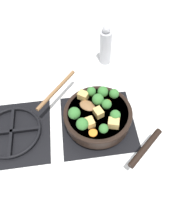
# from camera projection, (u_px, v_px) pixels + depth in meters

# --- Properties ---
(ground_plane) EXTENTS (2.40, 2.40, 0.00)m
(ground_plane) POSITION_uv_depth(u_px,v_px,m) (98.00, 123.00, 0.94)
(ground_plane) COLOR white
(front_burner_grate) EXTENTS (0.31, 0.31, 0.03)m
(front_burner_grate) POSITION_uv_depth(u_px,v_px,m) (98.00, 122.00, 0.93)
(front_burner_grate) COLOR black
(front_burner_grate) RESTS_ON ground_plane
(rear_burner_grate) EXTENTS (0.31, 0.31, 0.03)m
(rear_burner_grate) POSITION_uv_depth(u_px,v_px,m) (12.00, 132.00, 0.90)
(rear_burner_grate) COLOR black
(rear_burner_grate) RESTS_ON ground_plane
(skillet_pan) EXTENTS (0.38, 0.37, 0.06)m
(skillet_pan) POSITION_uv_depth(u_px,v_px,m) (99.00, 116.00, 0.89)
(skillet_pan) COLOR black
(skillet_pan) RESTS_ON front_burner_grate
(wooden_spoon) EXTENTS (0.24, 0.25, 0.02)m
(wooden_spoon) POSITION_uv_depth(u_px,v_px,m) (69.00, 96.00, 0.91)
(wooden_spoon) COLOR brown
(wooden_spoon) RESTS_ON skillet_pan
(tofu_cube_center_large) EXTENTS (0.04, 0.04, 0.03)m
(tofu_cube_center_large) POSITION_uv_depth(u_px,v_px,m) (90.00, 122.00, 0.83)
(tofu_cube_center_large) COLOR tan
(tofu_cube_center_large) RESTS_ON skillet_pan
(tofu_cube_near_handle) EXTENTS (0.05, 0.04, 0.03)m
(tofu_cube_near_handle) POSITION_uv_depth(u_px,v_px,m) (98.00, 113.00, 0.85)
(tofu_cube_near_handle) COLOR tan
(tofu_cube_near_handle) RESTS_ON skillet_pan
(tofu_cube_east_chunk) EXTENTS (0.04, 0.05, 0.03)m
(tofu_cube_east_chunk) POSITION_uv_depth(u_px,v_px,m) (114.00, 123.00, 0.82)
(tofu_cube_east_chunk) COLOR tan
(tofu_cube_east_chunk) RESTS_ON skillet_pan
(tofu_cube_west_chunk) EXTENTS (0.05, 0.05, 0.03)m
(tofu_cube_west_chunk) POSITION_uv_depth(u_px,v_px,m) (83.00, 96.00, 0.90)
(tofu_cube_west_chunk) COLOR tan
(tofu_cube_west_chunk) RESTS_ON skillet_pan
(broccoli_floret_near_spoon) EXTENTS (0.04, 0.04, 0.05)m
(broccoli_floret_near_spoon) POSITION_uv_depth(u_px,v_px,m) (107.00, 104.00, 0.86)
(broccoli_floret_near_spoon) COLOR #709956
(broccoli_floret_near_spoon) RESTS_ON skillet_pan
(broccoli_floret_center_top) EXTENTS (0.04, 0.04, 0.05)m
(broccoli_floret_center_top) POSITION_uv_depth(u_px,v_px,m) (103.00, 92.00, 0.89)
(broccoli_floret_center_top) COLOR #709956
(broccoli_floret_center_top) RESTS_ON skillet_pan
(broccoli_floret_east_rim) EXTENTS (0.04, 0.04, 0.05)m
(broccoli_floret_east_rim) POSITION_uv_depth(u_px,v_px,m) (115.00, 115.00, 0.83)
(broccoli_floret_east_rim) COLOR #709956
(broccoli_floret_east_rim) RESTS_ON skillet_pan
(broccoli_floret_west_rim) EXTENTS (0.04, 0.04, 0.05)m
(broccoli_floret_west_rim) POSITION_uv_depth(u_px,v_px,m) (91.00, 92.00, 0.90)
(broccoli_floret_west_rim) COLOR #709956
(broccoli_floret_west_rim) RESTS_ON skillet_pan
(broccoli_floret_north_edge) EXTENTS (0.04, 0.04, 0.05)m
(broccoli_floret_north_edge) POSITION_uv_depth(u_px,v_px,m) (114.00, 94.00, 0.89)
(broccoli_floret_north_edge) COLOR #709956
(broccoli_floret_north_edge) RESTS_ON skillet_pan
(broccoli_floret_south_cluster) EXTENTS (0.05, 0.05, 0.05)m
(broccoli_floret_south_cluster) POSITION_uv_depth(u_px,v_px,m) (98.00, 99.00, 0.87)
(broccoli_floret_south_cluster) COLOR #709956
(broccoli_floret_south_cluster) RESTS_ON skillet_pan
(broccoli_floret_mid_floret) EXTENTS (0.04, 0.04, 0.04)m
(broccoli_floret_mid_floret) POSITION_uv_depth(u_px,v_px,m) (104.00, 129.00, 0.80)
(broccoli_floret_mid_floret) COLOR #709956
(broccoli_floret_mid_floret) RESTS_ON skillet_pan
(broccoli_floret_small_inner) EXTENTS (0.05, 0.05, 0.05)m
(broccoli_floret_small_inner) POSITION_uv_depth(u_px,v_px,m) (74.00, 113.00, 0.83)
(broccoli_floret_small_inner) COLOR #709956
(broccoli_floret_small_inner) RESTS_ON skillet_pan
(broccoli_floret_tall_stem) EXTENTS (0.05, 0.05, 0.05)m
(broccoli_floret_tall_stem) POSITION_uv_depth(u_px,v_px,m) (82.00, 124.00, 0.81)
(broccoli_floret_tall_stem) COLOR #709956
(broccoli_floret_tall_stem) RESTS_ON skillet_pan
(carrot_slice_orange_thin) EXTENTS (0.03, 0.03, 0.01)m
(carrot_slice_orange_thin) POSITION_uv_depth(u_px,v_px,m) (93.00, 133.00, 0.81)
(carrot_slice_orange_thin) COLOR orange
(carrot_slice_orange_thin) RESTS_ON skillet_pan
(carrot_slice_near_center) EXTENTS (0.03, 0.03, 0.01)m
(carrot_slice_near_center) POSITION_uv_depth(u_px,v_px,m) (107.00, 103.00, 0.89)
(carrot_slice_near_center) COLOR orange
(carrot_slice_near_center) RESTS_ON skillet_pan
(pepper_mill) EXTENTS (0.06, 0.06, 0.21)m
(pepper_mill) POSITION_uv_depth(u_px,v_px,m) (106.00, 47.00, 1.08)
(pepper_mill) COLOR #B2B2B7
(pepper_mill) RESTS_ON ground_plane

